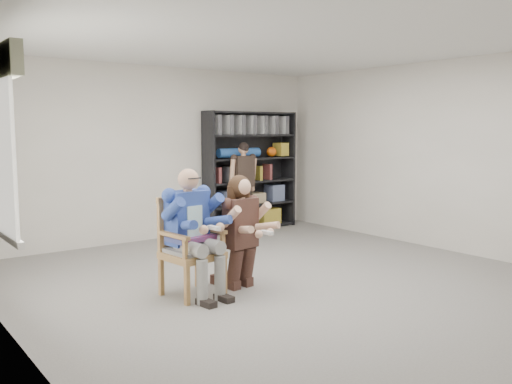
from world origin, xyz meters
TOP-DOWN VIEW (x-y plane):
  - room_shell at (0.00, 0.00)m, footprint 6.00×7.00m
  - floor at (0.00, 0.00)m, footprint 6.00×7.00m
  - armchair at (-1.15, 0.48)m, footprint 0.68×0.66m
  - seated_man at (-1.15, 0.48)m, footprint 0.69×0.89m
  - kneeling_woman at (-0.57, 0.36)m, footprint 0.62×0.91m
  - bookshelf at (1.70, 3.28)m, footprint 1.80×0.38m
  - standing_man at (1.30, 2.93)m, footprint 0.49×0.28m

SIDE VIEW (x-z plane):
  - floor at x=0.00m, z-range -0.01..0.01m
  - armchair at x=-1.15m, z-range 0.00..1.07m
  - kneeling_woman at x=-0.57m, z-range 0.00..1.27m
  - seated_man at x=-1.15m, z-range 0.00..1.39m
  - standing_man at x=1.30m, z-range 0.00..1.58m
  - bookshelf at x=1.70m, z-range 0.00..2.10m
  - room_shell at x=0.00m, z-range 0.00..2.80m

